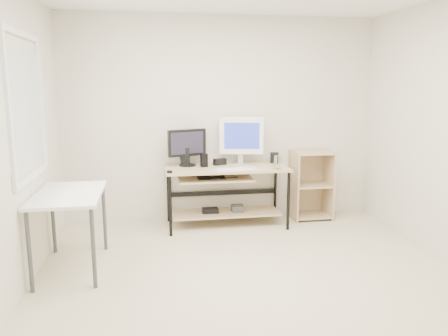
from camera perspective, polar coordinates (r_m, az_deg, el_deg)
name	(u,v)px	position (r m, az deg, el deg)	size (l,w,h in m)	color
room	(243,136)	(3.68, 2.49, 4.19)	(4.01, 4.01, 2.62)	beige
desk	(224,184)	(5.41, 0.06, -2.06)	(1.50, 0.65, 0.75)	tan
side_table	(69,201)	(4.35, -19.58, -4.09)	(0.60, 1.00, 0.75)	white
shelf_unit	(310,184)	(5.88, 11.18, -2.08)	(0.50, 0.40, 0.90)	tan
black_monitor	(187,145)	(5.41, -4.84, 3.00)	(0.48, 0.22, 0.46)	black
white_imac	(241,137)	(5.54, 2.29, 4.07)	(0.56, 0.18, 0.59)	silver
keyboard	(236,169)	(5.17, 1.52, -0.15)	(0.49, 0.14, 0.02)	white
mouse	(251,167)	(5.23, 3.52, 0.07)	(0.07, 0.11, 0.04)	#B9B9BF
center_speaker	(220,162)	(5.49, -0.55, 0.82)	(0.16, 0.07, 0.08)	black
speaker_left	(185,156)	(5.45, -5.11, 1.56)	(0.14, 0.14, 0.23)	black
speaker_right	(274,158)	(5.68, 6.60, 1.34)	(0.11, 0.11, 0.13)	black
audio_controller	(204,160)	(5.35, -2.62, 1.00)	(0.08, 0.05, 0.16)	black
volume_puck	(170,172)	(5.03, -7.12, -0.49)	(0.06, 0.06, 0.03)	black
smartphone	(247,168)	(5.24, 3.01, -0.06)	(0.07, 0.12, 0.01)	black
coaster	(277,169)	(5.27, 6.94, -0.09)	(0.10, 0.10, 0.01)	#926542
drinking_glass	(277,162)	(5.26, 6.96, 0.77)	(0.08, 0.08, 0.15)	white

